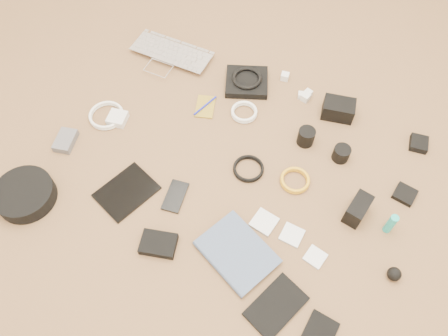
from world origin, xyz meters
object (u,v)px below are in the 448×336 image
at_px(paperback, 216,270).
at_px(tablet, 127,192).
at_px(dslr_camera, 338,109).
at_px(phone, 175,196).
at_px(laptop, 166,60).
at_px(headphone_case, 25,194).

bearing_deg(paperback, tablet, 97.01).
height_order(dslr_camera, paperback, dslr_camera).
distance_m(phone, paperback, 0.33).
bearing_deg(tablet, dslr_camera, 68.75).
relative_size(dslr_camera, paperback, 0.50).
bearing_deg(phone, dslr_camera, 47.20).
xyz_separation_m(laptop, headphone_case, (-0.12, -0.84, 0.02)).
relative_size(tablet, paperback, 0.83).
bearing_deg(tablet, laptop, 126.25).
height_order(phone, headphone_case, headphone_case).
relative_size(laptop, tablet, 1.78).
distance_m(laptop, tablet, 0.69).
distance_m(phone, headphone_case, 0.55).
height_order(tablet, headphone_case, headphone_case).
bearing_deg(paperback, headphone_case, 117.30).
bearing_deg(tablet, paperback, 2.86).
xyz_separation_m(phone, paperback, (0.26, -0.19, 0.01)).
distance_m(headphone_case, paperback, 0.76).
xyz_separation_m(laptop, phone, (0.37, -0.59, -0.01)).
bearing_deg(dslr_camera, paperback, -112.58).
distance_m(dslr_camera, paperback, 0.84).
distance_m(laptop, dslr_camera, 0.80).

